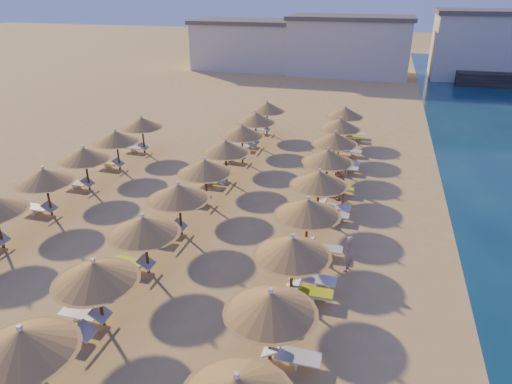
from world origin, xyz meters
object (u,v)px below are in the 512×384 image
(beachgoer_b, at_px, (341,190))
(parasol_row_east, at_px, (308,208))
(parasol_row_west, at_px, (178,193))
(beachgoer_c, at_px, (338,172))
(beachgoer_a, at_px, (348,254))

(beachgoer_b, bearing_deg, parasol_row_east, -57.37)
(parasol_row_west, bearing_deg, parasol_row_east, 0.00)
(parasol_row_east, height_order, beachgoer_c, parasol_row_east)
(parasol_row_east, xyz_separation_m, parasol_row_west, (-5.98, 0.00, 0.00))
(parasol_row_east, xyz_separation_m, beachgoer_c, (0.53, 7.79, -1.29))
(beachgoer_c, bearing_deg, parasol_row_west, -71.38)
(parasol_row_east, xyz_separation_m, beachgoer_a, (1.88, -0.99, -1.35))
(beachgoer_b, bearing_deg, parasol_row_west, -99.28)
(beachgoer_a, distance_m, beachgoer_c, 8.89)
(parasol_row_west, height_order, beachgoer_c, parasol_row_west)
(parasol_row_east, distance_m, beachgoer_c, 7.91)
(parasol_row_east, xyz_separation_m, beachgoer_b, (0.94, 5.47, -1.38))
(parasol_row_east, distance_m, beachgoer_a, 2.52)
(parasol_row_west, xyz_separation_m, beachgoer_b, (6.92, 5.47, -1.38))
(parasol_row_west, distance_m, beachgoer_b, 8.93)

